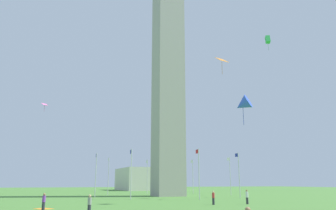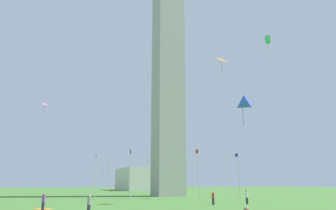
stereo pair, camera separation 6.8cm
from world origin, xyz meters
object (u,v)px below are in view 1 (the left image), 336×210
kite_orange_diamond (222,60)px  flagpole_se (131,171)px  obelisk_monument (168,73)px  flagpole_ne (108,174)px  kite_pink_diamond (45,105)px  flagpole_s (199,171)px  person_purple_shirt (44,202)px  flagpole_n (147,175)px  flagpole_w (230,174)px  kite_blue_delta (243,105)px  person_red_shirt (213,198)px  flagpole_sw (239,172)px  distant_building (145,179)px  person_white_shirt (247,197)px  kite_green_box (268,40)px  flagpole_nw (193,175)px  picnic_blanket_near_first_person (43,209)px  flagpole_e (96,173)px  person_gray_shirt (89,205)px

kite_orange_diamond → flagpole_se: bearing=34.3°
obelisk_monument → flagpole_ne: size_ratio=6.34×
flagpole_ne → kite_pink_diamond: size_ratio=5.40×
flagpole_ne → flagpole_s: bearing=-157.5°
person_purple_shirt → kite_orange_diamond: size_ratio=0.62×
kite_pink_diamond → flagpole_se: bearing=-109.7°
flagpole_n → person_purple_shirt: flagpole_n is taller
flagpole_w → kite_blue_delta: bearing=151.2°
person_red_shirt → flagpole_sw: bearing=-33.1°
distant_building → person_white_shirt: bearing=173.0°
flagpole_ne → distant_building: flagpole_ne is taller
kite_orange_diamond → kite_green_box: bearing=-59.1°
person_red_shirt → distant_building: (76.68, -13.96, 2.92)m
flagpole_nw → kite_blue_delta: size_ratio=2.65×
flagpole_n → flagpole_ne: same height
flagpole_nw → kite_pink_diamond: (-15.17, 34.22, 11.03)m
person_purple_shirt → distant_building: size_ratio=0.07×
flagpole_se → person_purple_shirt: bearing=143.9°
flagpole_sw → kite_pink_diamond: size_ratio=5.40×
flagpole_ne → distant_building: (40.58, -20.29, -0.68)m
kite_blue_delta → kite_pink_diamond: bearing=31.3°
flagpole_nw → flagpole_se: bearing=135.0°
flagpole_s → kite_pink_diamond: 28.08m
person_purple_shirt → picnic_blanket_near_first_person: bearing=19.4°
flagpole_s → flagpole_e: bearing=45.0°
person_gray_shirt → picnic_blanket_near_first_person: bearing=40.5°
obelisk_monument → flagpole_e: bearing=89.8°
flagpole_ne → kite_green_box: (-24.56, -25.35, 25.16)m
flagpole_se → person_red_shirt: size_ratio=4.93×
person_red_shirt → flagpole_s: bearing=-9.9°
obelisk_monument → person_gray_shirt: obelisk_monument is taller
flagpole_nw → person_purple_shirt: 50.64m
flagpole_ne → kite_pink_diamond: kite_pink_diamond is taller
flagpole_ne → picnic_blanket_near_first_person: size_ratio=4.47×
person_red_shirt → kite_green_box: size_ratio=0.54×
flagpole_w → flagpole_n: bearing=45.0°
person_purple_shirt → person_red_shirt: bearing=-63.7°
flagpole_se → obelisk_monument: bearing=-45.2°
obelisk_monument → person_white_shirt: bearing=-178.3°
obelisk_monument → flagpole_sw: obelisk_monument is taller
flagpole_n → flagpole_se: bearing=157.5°
flagpole_ne → person_white_shirt: flagpole_ne is taller
person_red_shirt → kite_blue_delta: 13.68m
person_gray_shirt → flagpole_s: bearing=-28.9°
person_gray_shirt → picnic_blanket_near_first_person: size_ratio=0.91×
flagpole_ne → kite_blue_delta: kite_blue_delta is taller
picnic_blanket_near_first_person → flagpole_n: bearing=-30.2°
person_gray_shirt → distant_building: distant_building is taller
kite_blue_delta → kite_green_box: 35.55m
person_purple_shirt → picnic_blanket_near_first_person: (2.70, -0.05, -0.81)m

